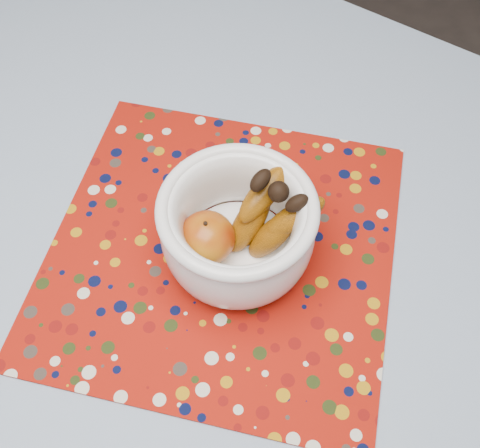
# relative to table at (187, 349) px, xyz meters

# --- Properties ---
(table) EXTENTS (1.20, 1.20, 0.75)m
(table) POSITION_rel_table_xyz_m (0.00, 0.00, 0.00)
(table) COLOR brown
(table) RESTS_ON ground
(tablecloth) EXTENTS (1.32, 1.32, 0.01)m
(tablecloth) POSITION_rel_table_xyz_m (0.00, 0.00, 0.08)
(tablecloth) COLOR slate
(tablecloth) RESTS_ON table
(placemat) EXTENTS (0.57, 0.57, 0.00)m
(placemat) POSITION_rel_table_xyz_m (-0.02, 0.11, 0.09)
(placemat) COLOR #951208
(placemat) RESTS_ON tablecloth
(fruit_bowl) EXTENTS (0.21, 0.20, 0.14)m
(fruit_bowl) POSITION_rel_table_xyz_m (0.01, 0.12, 0.15)
(fruit_bowl) COLOR white
(fruit_bowl) RESTS_ON placemat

